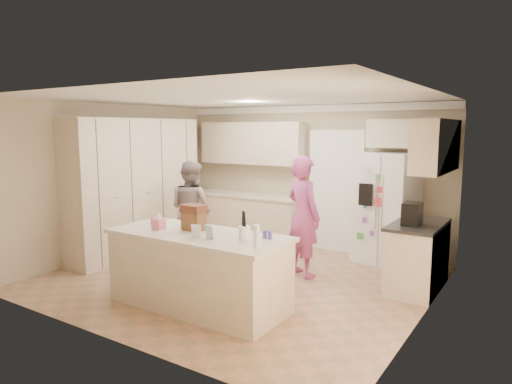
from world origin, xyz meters
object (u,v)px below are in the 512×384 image
Objects in this scene: coffee_maker at (412,214)px; teen_girl at (303,216)px; refrigerator at (386,208)px; utensil_crock at (244,233)px; island_base at (198,272)px; dollhouse_body at (194,221)px; tissue_box at (159,224)px; teen_boy at (191,209)px.

teen_girl is (-1.54, -0.12, -0.17)m from coffee_maker.
refrigerator is 6.00× the size of coffee_maker.
utensil_crock is (-0.69, -3.06, 0.10)m from refrigerator.
island_base is 0.62m from dollhouse_body.
coffee_maker is at bearing 52.88° from utensil_crock.
island_base is 14.67× the size of utensil_crock.
utensil_crock is 0.08× the size of teen_girl.
teen_girl reaches higher than island_base.
refrigerator reaches higher than dollhouse_body.
coffee_maker is 0.17× the size of teen_girl.
island_base is (-2.05, -1.90, -0.63)m from coffee_maker.
tissue_box is 0.09× the size of teen_boy.
island_base is 0.86m from utensil_crock.
coffee_maker is at bearing -171.49° from teen_boy.
dollhouse_body is (0.40, 0.20, 0.04)m from tissue_box.
island_base is at bearing -33.69° from dollhouse_body.
tissue_box is 0.45m from dollhouse_body.
teen_girl is at bearing 68.46° from dollhouse_body.
island_base is 15.71× the size of tissue_box.
refrigerator is at bearing 66.74° from island_base.
teen_girl is at bearing 60.52° from tissue_box.
utensil_crock is at bearing 148.64° from teen_boy.
teen_girl is at bearing -175.63° from coffee_maker.
coffee_maker is 3.28m from tissue_box.
refrigerator is at bearing 77.35° from utensil_crock.
island_base is 8.46× the size of dollhouse_body.
teen_boy is (-2.90, -1.44, -0.08)m from refrigerator.
coffee_maker is at bearing 42.83° from island_base.
refrigerator is 12.86× the size of tissue_box.
tissue_box is at bearing -109.03° from refrigerator.
refrigerator reaches higher than island_base.
teen_girl reaches higher than coffee_maker.
island_base is at bearing -175.60° from utensil_crock.
dollhouse_body reaches higher than island_base.
dollhouse_body is (-1.49, -3.01, 0.14)m from refrigerator.
coffee_maker is 0.18× the size of teen_boy.
coffee_maker is 2.14× the size of tissue_box.
coffee_maker is 2.87m from island_base.
coffee_maker reaches higher than utensil_crock.
teen_girl is (2.08, 0.11, 0.08)m from teen_boy.
refrigerator is 1.10× the size of teen_boy.
island_base is 2.32m from teen_boy.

